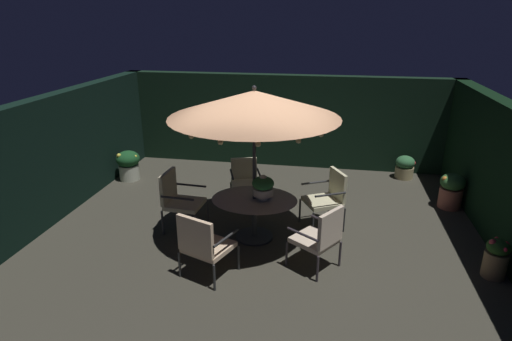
# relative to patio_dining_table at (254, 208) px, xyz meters

# --- Properties ---
(ground_plane) EXTENTS (8.01, 7.66, 0.02)m
(ground_plane) POSITION_rel_patio_dining_table_xyz_m (0.09, 0.13, -0.56)
(ground_plane) COLOR #3B392F
(hedge_backdrop_rear) EXTENTS (8.01, 0.30, 2.22)m
(hedge_backdrop_rear) POSITION_rel_patio_dining_table_xyz_m (0.09, 3.81, 0.56)
(hedge_backdrop_rear) COLOR black
(hedge_backdrop_rear) RESTS_ON ground_plane
(hedge_backdrop_left) EXTENTS (0.30, 7.66, 2.22)m
(hedge_backdrop_left) POSITION_rel_patio_dining_table_xyz_m (-3.77, 0.13, 0.56)
(hedge_backdrop_left) COLOR black
(hedge_backdrop_left) RESTS_ON ground_plane
(patio_dining_table) EXTENTS (1.42, 1.15, 0.72)m
(patio_dining_table) POSITION_rel_patio_dining_table_xyz_m (0.00, 0.00, 0.00)
(patio_dining_table) COLOR #2F3133
(patio_dining_table) RESTS_ON ground_plane
(patio_umbrella) EXTENTS (2.65, 2.65, 2.56)m
(patio_umbrella) POSITION_rel_patio_dining_table_xyz_m (0.00, 0.00, 1.73)
(patio_umbrella) COLOR #2F2F33
(patio_umbrella) RESTS_ON ground_plane
(centerpiece_planter) EXTENTS (0.36, 0.36, 0.43)m
(centerpiece_planter) POSITION_rel_patio_dining_table_xyz_m (0.15, -0.02, 0.41)
(centerpiece_planter) COLOR silver
(centerpiece_planter) RESTS_ON patio_dining_table
(patio_chair_north) EXTENTS (0.83, 0.81, 1.00)m
(patio_chair_north) POSITION_rel_patio_dining_table_xyz_m (-0.49, -1.26, 0.01)
(patio_chair_north) COLOR #2A2C2D
(patio_chair_north) RESTS_ON ground_plane
(patio_chair_northeast) EXTENTS (0.82, 0.82, 1.00)m
(patio_chair_northeast) POSITION_rel_patio_dining_table_xyz_m (1.11, -0.76, 0.01)
(patio_chair_northeast) COLOR #312C32
(patio_chair_northeast) RESTS_ON ground_plane
(patio_chair_east) EXTENTS (0.81, 0.80, 1.03)m
(patio_chair_east) POSITION_rel_patio_dining_table_xyz_m (1.19, 0.62, 0.04)
(patio_chair_east) COLOR #2A2B2C
(patio_chair_east) RESTS_ON ground_plane
(patio_chair_southeast) EXTENTS (0.70, 0.71, 0.92)m
(patio_chair_southeast) POSITION_rel_patio_dining_table_xyz_m (-0.42, 1.26, -0.01)
(patio_chair_southeast) COLOR #2D2F2E
(patio_chair_southeast) RESTS_ON ground_plane
(patio_chair_south) EXTENTS (0.68, 0.65, 1.04)m
(patio_chair_south) POSITION_rel_patio_dining_table_xyz_m (-1.35, 0.09, 0.04)
(patio_chair_south) COLOR #2F2F34
(patio_chair_south) RESTS_ON ground_plane
(potted_plant_right_far) EXTENTS (0.46, 0.46, 0.69)m
(potted_plant_right_far) POSITION_rel_patio_dining_table_xyz_m (3.54, 1.82, -0.18)
(potted_plant_right_far) COLOR #B1604D
(potted_plant_right_far) RESTS_ON ground_plane
(potted_plant_back_left) EXTENTS (0.43, 0.42, 0.53)m
(potted_plant_back_left) POSITION_rel_patio_dining_table_xyz_m (2.90, 3.32, -0.28)
(potted_plant_back_left) COLOR tan
(potted_plant_back_left) RESTS_ON ground_plane
(potted_plant_right_near) EXTENTS (0.53, 0.53, 0.67)m
(potted_plant_right_near) POSITION_rel_patio_dining_table_xyz_m (-3.29, 2.12, -0.18)
(potted_plant_right_near) COLOR beige
(potted_plant_right_near) RESTS_ON ground_plane
(potted_plant_back_right) EXTENTS (0.32, 0.32, 0.60)m
(potted_plant_back_right) POSITION_rel_patio_dining_table_xyz_m (3.58, -0.51, -0.24)
(potted_plant_back_right) COLOR olive
(potted_plant_back_right) RESTS_ON ground_plane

